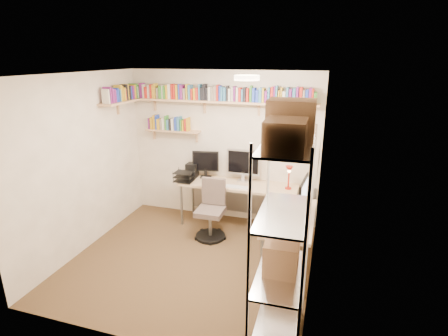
{
  "coord_description": "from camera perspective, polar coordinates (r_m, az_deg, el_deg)",
  "views": [
    {
      "loc": [
        1.67,
        -3.9,
        2.7
      ],
      "look_at": [
        0.31,
        0.55,
        1.21
      ],
      "focal_mm": 28.0,
      "sensor_mm": 36.0,
      "label": 1
    }
  ],
  "objects": [
    {
      "name": "corner_desk",
      "position": [
        5.39,
        3.08,
        -3.68
      ],
      "size": [
        2.27,
        1.92,
        1.28
      ],
      "color": "beige",
      "rests_on": "ground"
    },
    {
      "name": "wall_shelves",
      "position": [
        5.65,
        -4.96,
        10.93
      ],
      "size": [
        3.12,
        1.09,
        0.8
      ],
      "color": "tan",
      "rests_on": "ground"
    },
    {
      "name": "wire_rack",
      "position": [
        3.07,
        9.95,
        -3.72
      ],
      "size": [
        0.46,
        0.92,
        2.36
      ],
      "rotation": [
        0.0,
        0.0,
        0.02
      ],
      "color": "silver",
      "rests_on": "ground"
    },
    {
      "name": "ground",
      "position": [
        5.04,
        -5.43,
        -14.73
      ],
      "size": [
        3.2,
        3.2,
        0.0
      ],
      "primitive_type": "plane",
      "color": "#402C1B",
      "rests_on": "ground"
    },
    {
      "name": "office_chair",
      "position": [
        5.43,
        -2.09,
        -7.43
      ],
      "size": [
        0.48,
        0.49,
        0.92
      ],
      "rotation": [
        0.0,
        0.0,
        0.02
      ],
      "color": "black",
      "rests_on": "ground"
    },
    {
      "name": "room_shell",
      "position": [
        4.4,
        -5.95,
        2.52
      ],
      "size": [
        3.24,
        3.04,
        2.52
      ],
      "color": "beige",
      "rests_on": "ground"
    }
  ]
}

